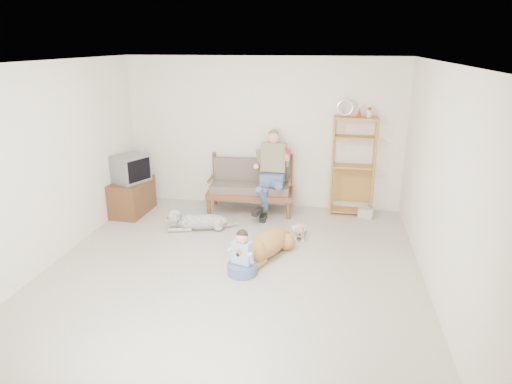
% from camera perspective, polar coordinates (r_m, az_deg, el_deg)
% --- Properties ---
extents(floor, '(5.50, 5.50, 0.00)m').
position_cam_1_polar(floor, '(6.17, -3.11, -10.05)').
color(floor, '#BCB6A5').
rests_on(floor, ground).
extents(ceiling, '(5.50, 5.50, 0.00)m').
position_cam_1_polar(ceiling, '(5.44, -3.61, 15.86)').
color(ceiling, silver).
rests_on(ceiling, ground).
extents(wall_back, '(5.00, 0.00, 5.00)m').
position_cam_1_polar(wall_back, '(8.29, 0.88, 7.32)').
color(wall_back, silver).
rests_on(wall_back, ground).
extents(wall_front, '(5.00, 0.00, 5.00)m').
position_cam_1_polar(wall_front, '(3.23, -14.36, -11.53)').
color(wall_front, silver).
rests_on(wall_front, ground).
extents(wall_left, '(0.00, 5.50, 5.50)m').
position_cam_1_polar(wall_left, '(6.66, -24.84, 2.88)').
color(wall_left, silver).
rests_on(wall_left, ground).
extents(wall_right, '(0.00, 5.50, 5.50)m').
position_cam_1_polar(wall_right, '(5.67, 22.13, 0.75)').
color(wall_right, silver).
rests_on(wall_right, ground).
extents(loveseat, '(1.54, 0.78, 0.95)m').
position_cam_1_polar(loveseat, '(8.19, -0.63, 0.93)').
color(loveseat, brown).
rests_on(loveseat, ground).
extents(man, '(0.57, 0.81, 1.31)m').
position_cam_1_polar(man, '(7.89, 1.78, 1.76)').
color(man, '#54699B').
rests_on(man, loveseat).
extents(etagere, '(0.77, 0.34, 2.02)m').
position_cam_1_polar(etagere, '(8.11, 12.00, 3.31)').
color(etagere, '#BC8A3B').
rests_on(etagere, ground).
extents(book_stack, '(0.29, 0.24, 0.16)m').
position_cam_1_polar(book_stack, '(8.21, 13.59, -2.55)').
color(book_stack, silver).
rests_on(book_stack, ground).
extents(tv_stand, '(0.54, 0.92, 0.60)m').
position_cam_1_polar(tv_stand, '(8.41, -15.23, -0.58)').
color(tv_stand, brown).
rests_on(tv_stand, ground).
extents(crt_tv, '(0.65, 0.70, 0.47)m').
position_cam_1_polar(crt_tv, '(8.22, -15.41, 2.87)').
color(crt_tv, slate).
rests_on(crt_tv, tv_stand).
extents(wall_outlet, '(0.12, 0.02, 0.08)m').
position_cam_1_polar(wall_outlet, '(8.80, -7.24, 0.77)').
color(wall_outlet, silver).
rests_on(wall_outlet, ground).
extents(golden_retriever, '(0.79, 1.46, 0.47)m').
position_cam_1_polar(golden_retriever, '(6.46, 0.81, -6.78)').
color(golden_retriever, '#B5863F').
rests_on(golden_retriever, ground).
extents(shaggy_dog, '(1.17, 0.49, 0.36)m').
position_cam_1_polar(shaggy_dog, '(7.51, -7.45, -3.62)').
color(shaggy_dog, white).
rests_on(shaggy_dog, ground).
extents(terrier, '(0.22, 0.63, 0.24)m').
position_cam_1_polar(terrier, '(7.22, 5.42, -4.88)').
color(terrier, white).
rests_on(terrier, ground).
extents(child, '(0.40, 0.40, 0.63)m').
position_cam_1_polar(child, '(6.05, -1.72, -8.26)').
color(child, '#54699B').
rests_on(child, ground).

